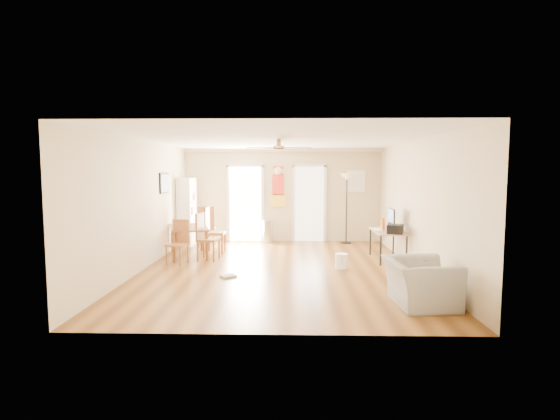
{
  "coord_description": "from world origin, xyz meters",
  "views": [
    {
      "loc": [
        0.23,
        -8.57,
        2.0
      ],
      "look_at": [
        0.0,
        0.6,
        1.15
      ],
      "focal_mm": 27.54,
      "sensor_mm": 36.0,
      "label": 1
    }
  ],
  "objects_px": {
    "computer_desk": "(387,245)",
    "printer": "(395,229)",
    "dining_chair_right_a": "(215,230)",
    "dining_chair_near": "(177,242)",
    "bookshelf": "(187,212)",
    "dining_chair_right_b": "(208,237)",
    "dining_table": "(189,241)",
    "torchiere_lamp": "(346,209)",
    "dining_chair_far": "(207,226)",
    "wastebasket_a": "(341,261)",
    "armchair": "(420,283)",
    "trash_can": "(268,231)"
  },
  "relations": [
    {
      "from": "dining_chair_far",
      "to": "torchiere_lamp",
      "type": "height_order",
      "value": "torchiere_lamp"
    },
    {
      "from": "dining_chair_right_a",
      "to": "dining_chair_right_b",
      "type": "height_order",
      "value": "dining_chair_right_a"
    },
    {
      "from": "dining_table",
      "to": "wastebasket_a",
      "type": "bearing_deg",
      "value": -19.33
    },
    {
      "from": "dining_table",
      "to": "printer",
      "type": "bearing_deg",
      "value": -9.58
    },
    {
      "from": "printer",
      "to": "armchair",
      "type": "bearing_deg",
      "value": -76.6
    },
    {
      "from": "printer",
      "to": "armchair",
      "type": "distance_m",
      "value": 2.86
    },
    {
      "from": "dining_chair_far",
      "to": "armchair",
      "type": "distance_m",
      "value": 6.37
    },
    {
      "from": "dining_chair_right_b",
      "to": "printer",
      "type": "height_order",
      "value": "dining_chair_right_b"
    },
    {
      "from": "dining_chair_right_a",
      "to": "wastebasket_a",
      "type": "distance_m",
      "value": 3.32
    },
    {
      "from": "dining_chair_near",
      "to": "trash_can",
      "type": "xyz_separation_m",
      "value": [
        1.79,
        2.77,
        -0.15
      ]
    },
    {
      "from": "dining_chair_near",
      "to": "computer_desk",
      "type": "xyz_separation_m",
      "value": [
        4.59,
        0.52,
        -0.13
      ]
    },
    {
      "from": "dining_chair_near",
      "to": "computer_desk",
      "type": "bearing_deg",
      "value": 21.97
    },
    {
      "from": "dining_chair_near",
      "to": "dining_chair_far",
      "type": "relative_size",
      "value": 0.88
    },
    {
      "from": "trash_can",
      "to": "wastebasket_a",
      "type": "xyz_separation_m",
      "value": [
        1.67,
        -3.11,
        -0.16
      ]
    },
    {
      "from": "dining_table",
      "to": "torchiere_lamp",
      "type": "xyz_separation_m",
      "value": [
        3.91,
        1.88,
        0.61
      ]
    },
    {
      "from": "bookshelf",
      "to": "printer",
      "type": "distance_m",
      "value": 5.5
    },
    {
      "from": "trash_can",
      "to": "printer",
      "type": "distance_m",
      "value": 3.95
    },
    {
      "from": "dining_chair_right_a",
      "to": "wastebasket_a",
      "type": "height_order",
      "value": "dining_chair_right_a"
    },
    {
      "from": "dining_chair_right_b",
      "to": "dining_chair_near",
      "type": "bearing_deg",
      "value": 133.28
    },
    {
      "from": "trash_can",
      "to": "computer_desk",
      "type": "relative_size",
      "value": 0.5
    },
    {
      "from": "dining_chair_near",
      "to": "printer",
      "type": "distance_m",
      "value": 4.66
    },
    {
      "from": "dining_chair_near",
      "to": "torchiere_lamp",
      "type": "xyz_separation_m",
      "value": [
        3.95,
        2.74,
        0.49
      ]
    },
    {
      "from": "dining_chair_right_b",
      "to": "computer_desk",
      "type": "height_order",
      "value": "dining_chair_right_b"
    },
    {
      "from": "dining_chair_right_a",
      "to": "dining_chair_near",
      "type": "xyz_separation_m",
      "value": [
        -0.6,
        -1.29,
        -0.08
      ]
    },
    {
      "from": "dining_chair_right_b",
      "to": "torchiere_lamp",
      "type": "bearing_deg",
      "value": -45.65
    },
    {
      "from": "bookshelf",
      "to": "computer_desk",
      "type": "xyz_separation_m",
      "value": [
        4.94,
        -1.85,
        -0.56
      ]
    },
    {
      "from": "dining_chair_near",
      "to": "bookshelf",
      "type": "bearing_deg",
      "value": 113.97
    },
    {
      "from": "dining_chair_right_b",
      "to": "printer",
      "type": "xyz_separation_m",
      "value": [
        4.05,
        -0.32,
        0.24
      ]
    },
    {
      "from": "dining_chair_far",
      "to": "dining_chair_near",
      "type": "bearing_deg",
      "value": 76.83
    },
    {
      "from": "dining_table",
      "to": "bookshelf",
      "type": "bearing_deg",
      "value": 104.85
    },
    {
      "from": "dining_chair_right_a",
      "to": "armchair",
      "type": "relative_size",
      "value": 1.05
    },
    {
      "from": "bookshelf",
      "to": "dining_chair_far",
      "type": "bearing_deg",
      "value": -31.25
    },
    {
      "from": "wastebasket_a",
      "to": "armchair",
      "type": "xyz_separation_m",
      "value": [
        0.88,
        -2.39,
        0.19
      ]
    },
    {
      "from": "computer_desk",
      "to": "wastebasket_a",
      "type": "xyz_separation_m",
      "value": [
        -1.12,
        -0.86,
        -0.18
      ]
    },
    {
      "from": "dining_table",
      "to": "torchiere_lamp",
      "type": "height_order",
      "value": "torchiere_lamp"
    },
    {
      "from": "dining_table",
      "to": "wastebasket_a",
      "type": "height_order",
      "value": "dining_table"
    },
    {
      "from": "wastebasket_a",
      "to": "armchair",
      "type": "relative_size",
      "value": 0.29
    },
    {
      "from": "torchiere_lamp",
      "to": "computer_desk",
      "type": "bearing_deg",
      "value": -74.08
    },
    {
      "from": "bookshelf",
      "to": "torchiere_lamp",
      "type": "distance_m",
      "value": 4.32
    },
    {
      "from": "dining_table",
      "to": "dining_chair_far",
      "type": "height_order",
      "value": "dining_chair_far"
    },
    {
      "from": "dining_chair_near",
      "to": "armchair",
      "type": "distance_m",
      "value": 5.13
    },
    {
      "from": "computer_desk",
      "to": "printer",
      "type": "relative_size",
      "value": 3.36
    },
    {
      "from": "dining_chair_right_a",
      "to": "dining_chair_far",
      "type": "distance_m",
      "value": 0.91
    },
    {
      "from": "dining_chair_right_b",
      "to": "computer_desk",
      "type": "xyz_separation_m",
      "value": [
        3.99,
        0.12,
        -0.19
      ]
    },
    {
      "from": "dining_table",
      "to": "wastebasket_a",
      "type": "relative_size",
      "value": 4.54
    },
    {
      "from": "dining_chair_right_b",
      "to": "wastebasket_a",
      "type": "bearing_deg",
      "value": -94.99
    },
    {
      "from": "dining_chair_far",
      "to": "wastebasket_a",
      "type": "relative_size",
      "value": 3.5
    },
    {
      "from": "dining_chair_far",
      "to": "trash_can",
      "type": "bearing_deg",
      "value": -164.74
    },
    {
      "from": "bookshelf",
      "to": "dining_chair_right_b",
      "type": "bearing_deg",
      "value": -71.79
    },
    {
      "from": "torchiere_lamp",
      "to": "dining_table",
      "type": "bearing_deg",
      "value": -154.3
    }
  ]
}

